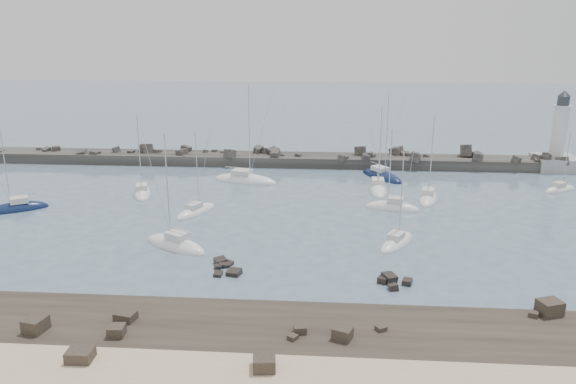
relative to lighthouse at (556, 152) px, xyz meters
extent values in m
plane|color=slate|center=(-47.00, -38.00, -3.09)|extent=(400.00, 400.00, 0.00)
cube|color=#2B241E|center=(-47.00, -60.00, -3.09)|extent=(140.00, 12.00, 0.70)
cube|color=#2B241E|center=(-42.11, -59.46, -2.44)|extent=(1.17, 1.01, 0.61)
cube|color=#2B241E|center=(-63.75, -60.79, -2.16)|extent=(1.90, 2.03, 1.17)
cube|color=#2B241E|center=(-20.65, -54.71, -2.12)|extent=(2.37, 2.17, 1.25)
cube|color=#2B241E|center=(-58.21, -64.80, -2.23)|extent=(1.91, 1.62, 1.02)
cube|color=#2B241E|center=(-42.64, -60.46, -2.57)|extent=(0.98, 0.99, 0.34)
cube|color=#2B241E|center=(-35.48, -58.54, -2.56)|extent=(1.05, 1.04, 0.37)
cube|color=#2B241E|center=(-56.89, -60.98, -2.31)|extent=(1.38, 1.39, 0.86)
cube|color=#2B241E|center=(-44.42, -64.87, -2.16)|extent=(1.82, 1.88, 1.16)
cube|color=#2B241E|center=(-22.15, -55.27, -2.53)|extent=(0.99, 0.95, 0.43)
cube|color=#2B241E|center=(-38.67, -60.11, -2.25)|extent=(1.82, 1.68, 0.98)
cube|color=#2B241E|center=(-57.05, -58.46, -2.39)|extent=(1.95, 1.66, 0.71)
cube|color=black|center=(-51.06, -48.39, -2.98)|extent=(0.92, 1.05, 0.75)
cube|color=black|center=(-49.48, -48.03, -2.96)|extent=(1.70, 1.61, 0.99)
cube|color=black|center=(-50.55, -45.75, -3.03)|extent=(1.32, 1.36, 0.85)
cube|color=black|center=(-51.38, -45.44, -2.89)|extent=(1.65, 1.73, 1.04)
cube|color=black|center=(-50.97, -46.11, -2.96)|extent=(1.30, 1.32, 0.92)
cube|color=black|center=(-51.43, -46.77, -2.87)|extent=(0.93, 0.83, 0.62)
cube|color=black|center=(-32.09, -48.96, -2.80)|extent=(1.22, 1.30, 0.54)
cube|color=black|center=(-34.43, -48.77, -2.88)|extent=(1.29, 1.31, 0.86)
cube|color=black|center=(-33.84, -48.47, -2.82)|extent=(1.85, 1.83, 1.29)
cube|color=black|center=(-33.89, -48.36, -3.18)|extent=(1.94, 1.91, 1.54)
cube|color=black|center=(-33.60, -50.29, -2.95)|extent=(1.14, 1.13, 1.04)
cube|color=#302E2B|center=(-54.50, 0.00, -2.89)|extent=(115.00, 6.00, 3.20)
cube|color=#302E2B|center=(-61.54, 1.79, -1.48)|extent=(1.14, 1.31, 1.28)
cube|color=#302E2B|center=(-25.08, 1.66, -1.34)|extent=(1.26, 1.23, 1.03)
cube|color=#302E2B|center=(-3.62, -1.86, -1.42)|extent=(1.61, 1.53, 1.63)
cube|color=#302E2B|center=(-93.25, -0.02, -1.24)|extent=(1.56, 1.89, 1.56)
cube|color=#302E2B|center=(-85.78, -1.65, -1.18)|extent=(2.06, 1.73, 1.59)
cube|color=#302E2B|center=(-22.59, 0.38, -1.29)|extent=(1.27, 1.27, 1.16)
cube|color=#302E2B|center=(-3.34, -1.10, -1.20)|extent=(2.60, 2.40, 2.13)
cube|color=#302E2B|center=(-14.79, 2.07, -1.25)|extent=(2.60, 2.42, 2.16)
cube|color=#302E2B|center=(-14.08, -2.28, -0.67)|extent=(1.92, 1.68, 1.96)
cube|color=#302E2B|center=(-66.90, 1.64, -0.85)|extent=(2.20, 1.78, 1.63)
cube|color=#302E2B|center=(-59.82, 1.11, -1.42)|extent=(1.36, 1.22, 1.09)
cube|color=#302E2B|center=(-33.50, -2.42, -1.00)|extent=(1.66, 1.38, 1.23)
cube|color=#302E2B|center=(-14.43, 2.56, -1.66)|extent=(1.66, 1.60, 1.08)
cube|color=#302E2B|center=(-48.70, -0.31, -1.57)|extent=(1.83, 1.81, 1.43)
cube|color=#302E2B|center=(-76.93, -0.08, -1.23)|extent=(1.44, 1.45, 1.06)
cube|color=#302E2B|center=(-2.28, 2.31, -1.41)|extent=(1.60, 1.62, 1.36)
cube|color=#302E2B|center=(-49.65, -1.58, -1.02)|extent=(1.99, 2.17, 1.96)
cube|color=#302E2B|center=(-27.68, 2.18, -0.76)|extent=(3.01, 2.93, 2.02)
cube|color=#302E2B|center=(-26.15, 1.30, -1.38)|extent=(1.65, 1.87, 1.58)
cube|color=#302E2B|center=(-24.87, -2.40, -0.80)|extent=(2.51, 2.36, 2.19)
cube|color=#302E2B|center=(-72.11, 0.17, -1.27)|extent=(1.80, 1.78, 1.28)
cube|color=#302E2B|center=(0.18, -2.50, -1.07)|extent=(2.50, 2.34, 2.16)
cube|color=#302E2B|center=(-65.68, -2.26, -1.68)|extent=(1.76, 1.48, 1.09)
cube|color=#302E2B|center=(-91.54, 0.33, -1.01)|extent=(1.74, 1.71, 1.17)
cube|color=#302E2B|center=(-15.32, 1.44, -0.33)|extent=(2.48, 3.23, 2.80)
cube|color=#302E2B|center=(-37.54, -2.46, -1.26)|extent=(2.15, 2.14, 1.48)
cube|color=#302E2B|center=(-79.77, 0.10, -0.98)|extent=(1.84, 1.69, 1.63)
cube|color=#302E2B|center=(-45.67, -0.73, -1.23)|extent=(1.41, 1.53, 1.44)
cube|color=#302E2B|center=(-83.19, -1.75, -1.31)|extent=(2.06, 1.77, 1.32)
cube|color=#302E2B|center=(-73.75, 0.31, -0.81)|extent=(2.44, 2.54, 2.51)
cube|color=#302E2B|center=(-53.18, 1.44, -0.84)|extent=(1.99, 2.28, 2.06)
cube|color=#302E2B|center=(-67.02, -0.94, -1.00)|extent=(2.40, 2.40, 1.54)
cube|color=#302E2B|center=(-63.07, 1.00, -1.14)|extent=(1.04, 1.08, 0.95)
cube|color=#302E2B|center=(-7.57, -2.59, -0.86)|extent=(1.91, 1.71, 1.57)
cube|color=#302E2B|center=(-94.99, 0.85, -1.46)|extent=(1.43, 1.35, 1.44)
cube|color=#302E2B|center=(-33.00, -0.44, -1.28)|extent=(2.37, 2.01, 1.85)
cube|color=#302E2B|center=(-74.59, 0.91, -0.70)|extent=(2.75, 2.93, 2.13)
cube|color=#302E2B|center=(-3.26, -1.83, -1.56)|extent=(1.56, 1.71, 1.40)
cube|color=#302E2B|center=(-51.85, 1.25, -0.89)|extent=(1.58, 1.75, 1.38)
cube|color=#302E2B|center=(-32.24, -0.50, -1.25)|extent=(1.38, 1.46, 0.97)
cube|color=#302E2B|center=(-50.52, 1.78, -0.97)|extent=(1.42, 1.54, 1.21)
cube|color=#302E2B|center=(-2.52, -2.17, -0.81)|extent=(1.90, 1.89, 1.61)
cube|color=#302E2B|center=(-34.35, 1.10, -0.72)|extent=(2.19, 2.47, 2.24)
cube|color=#302E2B|center=(-13.54, 0.16, -0.86)|extent=(1.87, 2.07, 1.47)
cube|color=#302E2B|center=(-50.17, 0.48, -1.03)|extent=(2.61, 2.85, 2.35)
cube|color=#302E2B|center=(-2.26, -0.75, -1.15)|extent=(1.80, 1.64, 1.39)
cube|color=#302E2B|center=(-57.84, -2.54, -0.77)|extent=(2.48, 2.73, 2.22)
cube|color=#302E2B|center=(-1.48, -0.08, -0.81)|extent=(2.37, 2.16, 1.65)
cube|color=#979893|center=(0.00, 0.00, -2.29)|extent=(7.00, 7.00, 3.00)
cylinder|color=white|center=(0.00, 0.00, 3.71)|extent=(2.50, 2.50, 9.00)
cylinder|color=white|center=(0.00, 0.00, 8.13)|extent=(3.20, 3.20, 0.25)
cylinder|color=#31373B|center=(0.00, 0.00, 9.01)|extent=(2.00, 2.00, 1.60)
cone|color=#31373B|center=(0.00, 0.00, 10.31)|extent=(2.20, 2.20, 1.00)
ellipsoid|color=white|center=(-68.18, -20.50, -3.04)|extent=(4.84, 8.50, 2.11)
cube|color=silver|center=(-68.06, -20.89, -1.80)|extent=(2.24, 2.66, 0.68)
cylinder|color=silver|center=(-68.37, -19.88, 3.33)|extent=(0.12, 0.12, 10.96)
cylinder|color=silver|center=(-67.89, -21.43, -1.17)|extent=(1.07, 3.13, 0.10)
ellipsoid|color=#0F1E42|center=(-82.91, -29.53, -3.04)|extent=(8.33, 6.53, 2.31)
cube|color=silver|center=(-82.56, -29.31, -1.66)|extent=(2.83, 2.63, 0.80)
cylinder|color=silver|center=(-83.46, -29.88, 3.49)|extent=(0.14, 0.14, 11.11)
cylinder|color=silver|center=(-82.07, -29.00, -0.92)|extent=(2.85, 1.84, 0.11)
ellipsoid|color=white|center=(-57.97, -28.69, -3.04)|extent=(5.42, 7.73, 1.90)
cube|color=silver|center=(-58.13, -29.03, -1.94)|extent=(2.29, 2.55, 0.60)
cylinder|color=silver|center=(-57.70, -28.15, 2.82)|extent=(0.10, 0.10, 10.10)
cylinder|color=silver|center=(-58.37, -29.49, -1.38)|extent=(1.41, 2.72, 0.09)
ellipsoid|color=white|center=(-53.64, -12.34, -3.04)|extent=(11.34, 5.89, 2.59)
cube|color=silver|center=(-54.17, -12.21, -1.55)|extent=(3.48, 2.86, 0.78)
cylinder|color=silver|center=(-52.80, -12.55, 5.38)|extent=(0.13, 0.13, 14.65)
cylinder|color=silver|center=(-54.90, -12.03, -0.83)|extent=(4.24, 1.16, 0.11)
ellipsoid|color=white|center=(-57.48, -41.05, -3.04)|extent=(9.07, 6.89, 2.40)
cube|color=silver|center=(-57.10, -41.28, -1.62)|extent=(3.06, 2.81, 0.80)
cylinder|color=silver|center=(-58.10, -40.69, 3.99)|extent=(0.14, 0.14, 12.02)
cylinder|color=silver|center=(-56.56, -41.59, -0.87)|extent=(3.13, 1.90, 0.11)
ellipsoid|color=white|center=(-32.40, -16.03, -3.04)|extent=(2.93, 8.95, 2.31)
cube|color=silver|center=(-32.39, -15.58, -1.68)|extent=(1.84, 2.53, 0.75)
cylinder|color=silver|center=(-32.41, -16.74, 3.95)|extent=(0.13, 0.13, 12.02)
cylinder|color=silver|center=(-32.38, -14.96, -0.98)|extent=(0.17, 3.56, 0.11)
ellipsoid|color=white|center=(-31.95, -38.25, -3.04)|extent=(5.69, 7.53, 1.92)
cube|color=silver|center=(-32.13, -38.57, -1.91)|extent=(2.33, 2.54, 0.62)
cylinder|color=silver|center=(-31.65, -37.74, 2.76)|extent=(0.11, 0.11, 9.97)
cylinder|color=silver|center=(-32.39, -39.02, -1.34)|extent=(1.56, 2.60, 0.09)
ellipsoid|color=#0F1E42|center=(-31.12, -8.08, -3.04)|extent=(7.90, 9.71, 2.37)
cube|color=silver|center=(-31.39, -7.68, -1.67)|extent=(3.13, 3.34, 0.73)
cylinder|color=silver|center=(-30.69, -8.72, 4.50)|extent=(0.12, 0.12, 13.07)
cylinder|color=silver|center=(-31.77, -7.12, -1.00)|extent=(2.25, 3.27, 0.10)
ellipsoid|color=white|center=(-31.09, -25.09, -3.04)|extent=(7.86, 3.94, 2.15)
cube|color=silver|center=(-30.72, -25.18, -1.75)|extent=(2.39, 1.95, 0.75)
cylinder|color=silver|center=(-31.67, -24.96, 2.96)|extent=(0.13, 0.13, 10.17)
cylinder|color=silver|center=(-30.20, -25.29, -1.05)|extent=(2.96, 0.77, 0.11)
ellipsoid|color=white|center=(-25.39, -20.07, -3.04)|extent=(4.53, 8.75, 2.25)
cube|color=silver|center=(-25.49, -20.47, -1.71)|extent=(2.20, 2.68, 0.75)
cylinder|color=silver|center=(-25.23, -19.42, 3.57)|extent=(0.13, 0.13, 11.30)
cylinder|color=silver|center=(-25.63, -21.04, -1.01)|extent=(0.91, 3.28, 0.11)
ellipsoid|color=white|center=(-4.30, -14.09, -3.04)|extent=(6.26, 4.71, 1.76)
cube|color=silver|center=(-4.56, -14.24, -1.99)|extent=(2.10, 1.93, 0.62)
cylinder|color=silver|center=(-3.87, -13.84, 1.84)|extent=(0.11, 0.11, 8.27)
cylinder|color=silver|center=(-4.94, -14.45, -1.41)|extent=(2.17, 1.30, 0.09)
camera|label=1|loc=(-40.07, -100.10, 21.29)|focal=35.00mm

